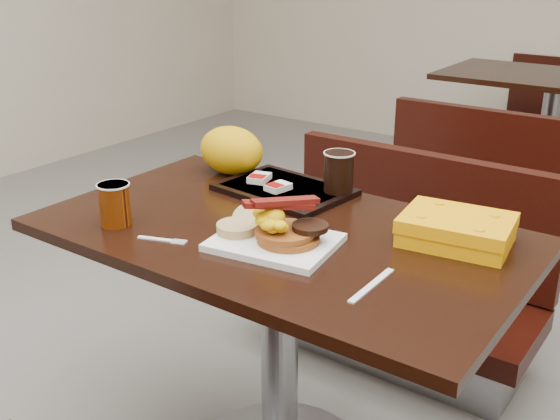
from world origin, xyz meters
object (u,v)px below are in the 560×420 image
Objects in this scene: table_near at (280,357)px; tray at (285,190)px; bench_far_s at (506,177)px; table_far at (546,142)px; fork at (155,239)px; coffee_cup_near at (115,204)px; knife at (372,285)px; hashbrown_sleeve_right at (278,187)px; paper_bag at (231,150)px; hashbrown_sleeve_left at (259,178)px; coffee_cup_far at (339,172)px; pancake_stack at (289,235)px; bench_near_n at (396,267)px; clamshell at (457,230)px; platter at (274,242)px.

tray reaches higher than table_near.
bench_far_s is 1.73m from tray.
table_far is 9.73× the size of fork.
coffee_cup_near is 0.87× the size of fork.
knife is (0.33, -2.04, 0.39)m from bench_far_s.
knife is 2.64× the size of hashbrown_sleeve_right.
tray is at bearing -11.92° from paper_bag.
tray is at bearing -93.40° from table_far.
fork is at bearing -100.96° from hashbrown_sleeve_left.
coffee_cup_far is 0.38m from paper_bag.
paper_bag is (-0.23, 0.05, 0.06)m from tray.
fork reaches higher than table_near.
tray is at bearing -13.82° from hashbrown_sleeve_left.
tray is (-0.22, 0.30, -0.02)m from pancake_stack.
fork reaches higher than bench_far_s.
tray is 5.10× the size of hashbrown_sleeve_left.
bench_near_n is 9.28× the size of coffee_cup_near.
bench_near_n and bench_far_s have the same top height.
pancake_stack is 0.35m from hashbrown_sleeve_right.
clamshell reaches higher than table_far.
paper_bag is at bearing -102.95° from bench_far_s.
tray is 0.04m from hashbrown_sleeve_right.
table_far is at bearing 90.04° from coffee_cup_far.
hashbrown_sleeve_left is at bearing -115.71° from bench_near_n.
tray is 0.53m from clamshell.
table_near is 4.80× the size of clamshell.
clamshell is at bearing 8.09° from hashbrown_sleeve_right.
pancake_stack is at bearing 6.69° from platter.
fork is at bearing -152.84° from pancake_stack.
bench_near_n is 4.73× the size of paper_bag.
coffee_cup_near is 0.30× the size of tray.
hashbrown_sleeve_left is at bearing 135.92° from pancake_stack.
table_near is at bearing -90.00° from bench_near_n.
coffee_cup_far reaches higher than pancake_stack.
clamshell is (0.06, 0.31, 0.03)m from knife.
bench_near_n is 3.58× the size of platter.
table_near is 0.42m from pancake_stack.
table_far is 2.87m from coffee_cup_near.
coffee_cup_near reaches higher than tray.
platter is 1.92× the size of pancake_stack.
platter is (0.05, -1.99, 0.40)m from bench_far_s.
bench_far_s is at bearing 90.00° from bench_near_n.
coffee_cup_far reaches higher than fork.
paper_bag is (-0.17, 0.50, 0.07)m from fork.
table_near is 1.00× the size of table_far.
coffee_cup_near is at bearing -125.42° from coffee_cup_far.
paper_bag reaches higher than hashbrown_sleeve_left.
platter and tray have the same top height.
fork is at bearing -71.13° from paper_bag.
paper_bag is at bearing 143.95° from table_near.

